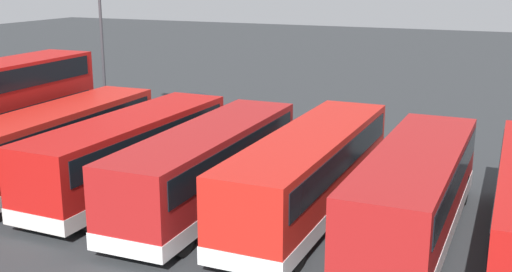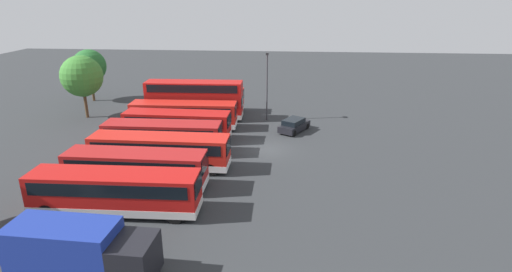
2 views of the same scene
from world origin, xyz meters
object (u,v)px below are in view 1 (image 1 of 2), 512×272
object	(u,v)px
bus_single_deck_fourth	(209,165)
lamp_post_tall	(102,42)
bus_single_deck_sixth	(51,143)
bus_single_deck_second	(415,190)
bus_single_deck_third	(310,170)
car_hatchback_silver	(196,108)
bus_single_deck_fifth	(131,151)

from	to	relation	value
bus_single_deck_fourth	lamp_post_tall	distance (m)	14.75
bus_single_deck_sixth	bus_single_deck_second	bearing A→B (deg)	-179.71
bus_single_deck_third	lamp_post_tall	bearing A→B (deg)	-28.86
bus_single_deck_third	bus_single_deck_fourth	distance (m)	3.67
bus_single_deck_second	bus_single_deck_fourth	size ratio (longest dim) A/B	0.98
bus_single_deck_third	bus_single_deck_sixth	distance (m)	10.90
bus_single_deck_third	bus_single_deck_fourth	world-z (taller)	same
bus_single_deck_third	car_hatchback_silver	bearing A→B (deg)	-46.25
bus_single_deck_second	bus_single_deck_fourth	distance (m)	7.32
bus_single_deck_third	car_hatchback_silver	xyz separation A→B (m)	(10.89, -11.38, -0.92)
bus_single_deck_third	bus_single_deck_fifth	xyz separation A→B (m)	(7.18, 0.48, -0.00)
lamp_post_tall	bus_single_deck_fifth	bearing A→B (deg)	131.43
bus_single_deck_sixth	car_hatchback_silver	world-z (taller)	bus_single_deck_sixth
bus_single_deck_sixth	lamp_post_tall	world-z (taller)	lamp_post_tall
bus_single_deck_fifth	car_hatchback_silver	size ratio (longest dim) A/B	2.43
bus_single_deck_fifth	bus_single_deck_sixth	xyz separation A→B (m)	(3.69, 0.27, 0.00)
bus_single_deck_sixth	car_hatchback_silver	size ratio (longest dim) A/B	2.62
bus_single_deck_second	bus_single_deck_fifth	size ratio (longest dim) A/B	0.99
bus_single_deck_third	bus_single_deck_fifth	bearing A→B (deg)	3.85
bus_single_deck_second	lamp_post_tall	xyz separation A→B (m)	(18.57, -8.85, 3.03)
bus_single_deck_third	bus_single_deck_sixth	bearing A→B (deg)	3.97
bus_single_deck_fourth	lamp_post_tall	size ratio (longest dim) A/B	1.38
bus_single_deck_fifth	bus_single_deck_fourth	bearing A→B (deg)	173.85
bus_single_deck_fifth	lamp_post_tall	distance (m)	11.93
bus_single_deck_fourth	car_hatchback_silver	size ratio (longest dim) A/B	2.46
bus_single_deck_third	bus_single_deck_sixth	xyz separation A→B (m)	(10.87, 0.76, -0.00)
car_hatchback_silver	bus_single_deck_fourth	bearing A→B (deg)	120.90
bus_single_deck_sixth	bus_single_deck_third	bearing A→B (deg)	-176.03
bus_single_deck_second	bus_single_deck_fifth	bearing A→B (deg)	-1.04
bus_single_deck_fifth	bus_single_deck_sixth	size ratio (longest dim) A/B	0.92
bus_single_deck_sixth	bus_single_deck_fourth	bearing A→B (deg)	179.08
bus_single_deck_fifth	lamp_post_tall	bearing A→B (deg)	-48.57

